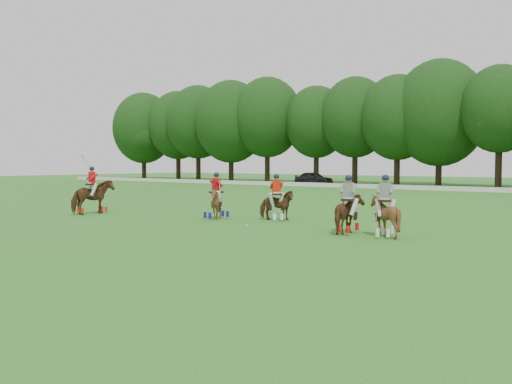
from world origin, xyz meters
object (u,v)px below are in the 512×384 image
Objects in this scene: polo_red_c at (216,203)px; polo_stripe_b at (385,215)px; polo_red_b at (276,204)px; car_left at (314,178)px; polo_stripe_a at (348,213)px; polo_ball at (247,226)px; polo_red_a at (92,197)px.

polo_stripe_b reaches higher than polo_red_c.
polo_stripe_b is (9.03, -1.05, 0.02)m from polo_red_c.
polo_stripe_b reaches higher than polo_red_b.
car_left is 47.41m from polo_stripe_b.
polo_stripe_a is at bearing -148.89° from car_left.
polo_red_b is 2.90m from polo_ball.
polo_ball is (3.08, -1.53, -0.73)m from polo_red_c.
polo_red_b is 0.97× the size of polo_red_c.
polo_red_c is at bearing 16.59° from polo_red_a.
polo_stripe_b is (6.45, -2.29, 0.05)m from polo_red_b.
polo_red_b is 0.96× the size of polo_stripe_b.
polo_stripe_b is at bearing 4.61° from polo_ball.
polo_red_a is 1.37× the size of polo_red_c.
polo_red_a is at bearing -175.85° from polo_stripe_a.
polo_stripe_a is (7.51, -0.98, 0.00)m from polo_red_c.
car_left is 2.09× the size of polo_stripe_a.
polo_red_c is at bearing 172.58° from polo_stripe_a.
polo_stripe_a is at bearing 7.11° from polo_ball.
car_left is at bearing 118.73° from polo_ball.
polo_red_b is at bearing 160.46° from polo_stripe_b.
polo_stripe_a is (14.27, 1.04, -0.13)m from polo_red_a.
polo_red_b is 0.97× the size of polo_stripe_a.
polo_red_b reaches higher than polo_ball.
polo_ball is at bearing -175.39° from polo_stripe_b.
polo_ball is at bearing 2.81° from polo_red_a.
polo_stripe_a is at bearing 4.15° from polo_red_a.
polo_stripe_b is (27.42, -38.68, 0.01)m from car_left.
car_left reaches higher than polo_ball.
polo_red_a is 7.05m from polo_red_c.
car_left is 44.67m from polo_ball.
polo_red_c and polo_stripe_a have the same top height.
polo_red_a reaches higher than polo_ball.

